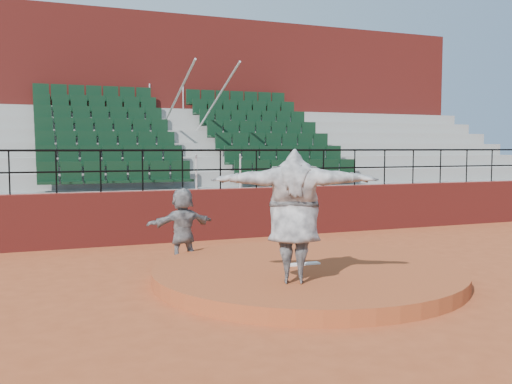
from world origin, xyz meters
The scene contains 9 objects.
ground centered at (0.00, 0.00, 0.00)m, with size 90.00×90.00×0.00m, color #9F4723.
pitchers_mound centered at (0.00, 0.00, 0.12)m, with size 5.50×5.50×0.25m, color #9E4723.
pitching_rubber centered at (0.00, 0.15, 0.27)m, with size 0.60×0.15×0.03m, color white.
boundary_wall centered at (0.00, 5.00, 0.65)m, with size 24.00×0.30×1.30m, color maroon.
wall_railing centered at (0.00, 5.00, 2.03)m, with size 24.04×0.05×1.03m.
seating_deck centered at (0.00, 8.64, 1.45)m, with size 24.00×5.97×4.63m.
press_box_facade centered at (0.00, 12.60, 3.55)m, with size 24.00×3.00×7.10m, color maroon.
pitcher centered at (-0.75, -1.00, 1.30)m, with size 2.57×0.70×2.09m, color black.
fielder centered at (-1.71, 2.24, 0.78)m, with size 1.44×0.46×1.56m, color black.
Camera 1 is at (-4.54, -8.98, 2.36)m, focal length 40.00 mm.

